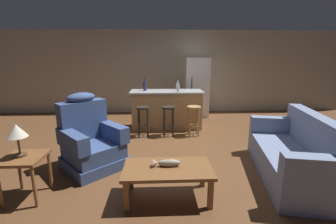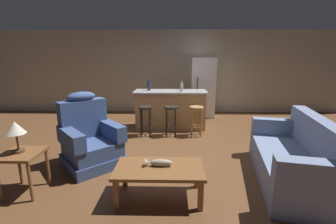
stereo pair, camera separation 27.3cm
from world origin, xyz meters
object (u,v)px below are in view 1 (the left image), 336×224
refrigerator (196,87)px  bottle_wine_dark (178,86)px  bar_stool_left (143,116)px  end_table (24,164)px  fish_figurine (167,163)px  kitchen_island (167,109)px  couch (295,155)px  recliner_near_lamp (91,141)px  coffee_table (168,171)px  bottle_short_amber (145,86)px  table_lamp (17,132)px  bottle_tall_green (178,88)px  bar_stool_middle (169,115)px  bar_stool_right (194,115)px

refrigerator → bottle_wine_dark: size_ratio=7.37×
bar_stool_left → end_table: bearing=-120.0°
fish_figurine → kitchen_island: size_ratio=0.19×
couch → recliner_near_lamp: recliner_near_lamp is taller
coffee_table → bottle_short_amber: (-0.43, 3.06, 0.70)m
table_lamp → bottle_wine_dark: bottle_wine_dark is taller
kitchen_island → bar_stool_left: 0.84m
fish_figurine → table_lamp: size_ratio=0.83×
bottle_tall_green → fish_figurine: bearing=-98.1°
table_lamp → bar_stool_left: size_ratio=0.60×
couch → bottle_short_amber: bottle_short_amber is taller
recliner_near_lamp → end_table: (-0.57, -0.85, 0.04)m
bar_stool_left → bottle_tall_green: size_ratio=2.59×
couch → table_lamp: table_lamp is taller
coffee_table → fish_figurine: (-0.01, 0.03, 0.10)m
end_table → recliner_near_lamp: bearing=56.4°
fish_figurine → table_lamp: bearing=177.7°
couch → kitchen_island: bearing=-43.5°
bottle_short_amber → bar_stool_left: bearing=-91.4°
bar_stool_middle → couch: bearing=-47.6°
coffee_table → refrigerator: size_ratio=0.62×
couch → bar_stool_right: (-1.21, 1.95, 0.13)m
couch → bar_stool_left: (-2.36, 1.95, 0.13)m
couch → bar_stool_right: size_ratio=2.99×
couch → end_table: 3.71m
couch → bottle_tall_green: (-1.53, 2.37, 0.71)m
bar_stool_middle → recliner_near_lamp: bearing=-132.7°
kitchen_island → bottle_tall_green: bearing=-37.5°
bottle_tall_green → bottle_short_amber: bearing=163.2°
couch → end_table: size_ratio=3.63×
table_lamp → recliner_near_lamp: bearing=54.1°
bar_stool_left → bottle_short_amber: 0.89m
bar_stool_middle → coffee_table: bearing=-93.0°
table_lamp → kitchen_island: size_ratio=0.23×
coffee_table → refrigerator: 4.38m
couch → table_lamp: bearing=16.8°
recliner_near_lamp → refrigerator: 4.01m
bar_stool_left → refrigerator: bearing=50.5°
bar_stool_left → bottle_short_amber: size_ratio=2.20×
kitchen_island → bottle_wine_dark: bearing=28.0°
bar_stool_left → bottle_tall_green: bearing=26.8°
end_table → bottle_wine_dark: bearing=54.9°
coffee_table → table_lamp: size_ratio=2.68×
fish_figurine → bottle_short_amber: size_ratio=1.10×
table_lamp → bar_stool_left: bearing=59.2°
bar_stool_middle → bottle_wine_dark: size_ratio=2.85×
bottle_wine_dark → fish_figurine: bearing=-97.4°
recliner_near_lamp → end_table: 1.03m
recliner_near_lamp → end_table: recliner_near_lamp is taller
bar_stool_right → bottle_tall_green: bearing=127.4°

